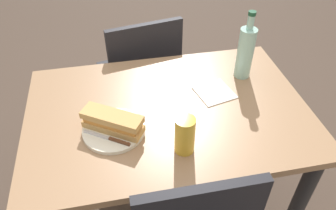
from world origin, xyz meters
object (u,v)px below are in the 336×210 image
object	(u,v)px
dining_table	(168,132)
beer_glass	(185,135)
chair_near	(142,76)
plate_near	(114,130)
baguette_sandwich_near	(113,122)
knife_near	(109,138)
water_bottle	(245,52)

from	to	relation	value
dining_table	beer_glass	distance (m)	0.29
chair_near	plate_near	distance (m)	0.71
chair_near	baguette_sandwich_near	distance (m)	0.73
chair_near	plate_near	size ratio (longest dim) A/B	3.86
plate_near	baguette_sandwich_near	size ratio (longest dim) A/B	1.01
dining_table	baguette_sandwich_near	distance (m)	0.29
plate_near	knife_near	size ratio (longest dim) A/B	1.43
plate_near	beer_glass	distance (m)	0.27
chair_near	water_bottle	world-z (taller)	water_bottle
dining_table	beer_glass	xyz separation A→B (m)	(-0.01, 0.21, 0.19)
plate_near	baguette_sandwich_near	xyz separation A→B (m)	(-0.00, 0.00, 0.04)
chair_near	beer_glass	distance (m)	0.84
beer_glass	plate_near	bearing A→B (deg)	-30.01
knife_near	water_bottle	world-z (taller)	water_bottle
chair_near	knife_near	xyz separation A→B (m)	(0.19, 0.69, 0.26)
knife_near	water_bottle	distance (m)	0.66
knife_near	water_bottle	size ratio (longest dim) A/B	0.53
chair_near	plate_near	bearing A→B (deg)	74.64
plate_near	baguette_sandwich_near	bearing A→B (deg)	180.00
dining_table	baguette_sandwich_near	xyz separation A→B (m)	(0.21, 0.08, 0.17)
baguette_sandwich_near	knife_near	bearing A→B (deg)	70.04
knife_near	beer_glass	size ratio (longest dim) A/B	1.13
dining_table	plate_near	size ratio (longest dim) A/B	4.85
plate_near	beer_glass	xyz separation A→B (m)	(-0.23, 0.13, 0.06)
chair_near	knife_near	size ratio (longest dim) A/B	5.52
knife_near	water_bottle	xyz separation A→B (m)	(-0.59, -0.29, 0.10)
plate_near	beer_glass	bearing A→B (deg)	149.99
beer_glass	chair_near	bearing A→B (deg)	-86.29
dining_table	chair_near	bearing A→B (deg)	-86.22
knife_near	beer_glass	bearing A→B (deg)	161.34
baguette_sandwich_near	dining_table	bearing A→B (deg)	-159.16
dining_table	plate_near	bearing A→B (deg)	20.84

